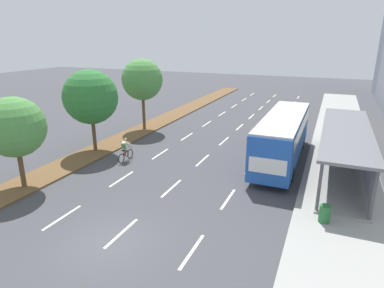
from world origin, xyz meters
name	(u,v)px	position (x,y,z in m)	size (l,w,h in m)	color
ground_plane	(110,243)	(0.00, 0.00, 0.00)	(140.00, 140.00, 0.00)	#424247
median_strip	(160,121)	(-8.30, 20.00, 0.06)	(2.60, 52.00, 0.12)	brown
sidewalk_right	(340,141)	(9.25, 20.00, 0.07)	(4.50, 52.00, 0.15)	#9E9E99
lane_divider_left	(198,130)	(-3.50, 18.70, 0.00)	(0.14, 48.40, 0.01)	white
lane_divider_center	(232,134)	(0.00, 18.70, 0.00)	(0.14, 48.40, 0.01)	white
lane_divider_right	(270,138)	(3.50, 18.70, 0.00)	(0.14, 48.40, 0.01)	white
bus_shelter	(350,147)	(9.53, 12.28, 1.87)	(2.90, 13.18, 2.86)	gray
bus	(283,133)	(5.25, 13.16, 2.07)	(2.54, 11.29, 3.37)	#2356B2
cyclist	(125,151)	(-5.07, 8.78, 0.79)	(0.46, 1.82, 1.71)	black
median_tree_nearest	(14,127)	(-8.05, 2.61, 3.72)	(3.42, 3.42, 5.32)	brown
median_tree_second	(91,97)	(-8.47, 9.64, 4.28)	(4.07, 4.07, 6.20)	brown
median_tree_third	(142,80)	(-8.24, 16.67, 4.80)	(3.80, 3.80, 6.59)	brown
trash_bin	(325,214)	(8.45, 5.25, 0.57)	(0.52, 0.52, 0.85)	#286B38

